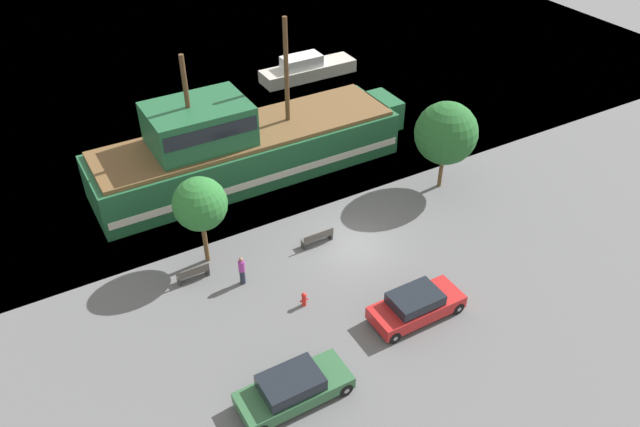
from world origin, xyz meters
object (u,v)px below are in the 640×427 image
at_px(parked_car_curb_mid, 293,388).
at_px(pedestrian_walking_near, 242,270).
at_px(moored_boat_dockside, 307,69).
at_px(fire_hydrant, 304,299).
at_px(pirate_ship, 242,147).
at_px(bench_promenade_east, 193,273).
at_px(bench_promenade_west, 318,237).
at_px(parked_car_curb_front, 416,305).

relative_size(parked_car_curb_mid, pedestrian_walking_near, 2.88).
distance_m(moored_boat_dockside, fire_hydrant, 25.94).
relative_size(pirate_ship, fire_hydrant, 26.45).
xyz_separation_m(fire_hydrant, pedestrian_walking_near, (-1.89, 2.86, 0.41)).
distance_m(pirate_ship, bench_promenade_east, 9.92).
bearing_deg(bench_promenade_west, fire_hydrant, -127.59).
bearing_deg(pirate_ship, parked_car_curb_front, -82.85).
height_order(pirate_ship, parked_car_curb_mid, pirate_ship).
bearing_deg(moored_boat_dockside, bench_promenade_west, -117.28).
height_order(pirate_ship, moored_boat_dockside, pirate_ship).
bearing_deg(pedestrian_walking_near, pirate_ship, 65.41).
distance_m(parked_car_curb_front, bench_promenade_west, 7.02).
distance_m(bench_promenade_east, pedestrian_walking_near, 2.51).
bearing_deg(fire_hydrant, bench_promenade_west, 52.41).
distance_m(pirate_ship, moored_boat_dockside, 14.99).
bearing_deg(parked_car_curb_mid, bench_promenade_east, 96.29).
bearing_deg(pirate_ship, bench_promenade_east, -128.98).
height_order(pirate_ship, fire_hydrant, pirate_ship).
xyz_separation_m(pirate_ship, pedestrian_walking_near, (-4.14, -9.05, -1.13)).
distance_m(parked_car_curb_front, parked_car_curb_mid, 7.22).
xyz_separation_m(pirate_ship, bench_promenade_west, (0.58, -8.24, -1.51)).
distance_m(parked_car_curb_mid, bench_promenade_east, 8.86).
height_order(parked_car_curb_mid, pedestrian_walking_near, pedestrian_walking_near).
distance_m(parked_car_curb_front, pedestrian_walking_near, 8.56).
bearing_deg(bench_promenade_west, parked_car_curb_front, -79.21).
bearing_deg(parked_car_curb_front, pedestrian_walking_near, 134.85).
relative_size(pirate_ship, parked_car_curb_mid, 4.32).
bearing_deg(bench_promenade_east, pirate_ship, 51.02).
bearing_deg(parked_car_curb_mid, parked_car_curb_front, 10.39).
bearing_deg(bench_promenade_west, pirate_ship, 94.06).
bearing_deg(parked_car_curb_front, bench_promenade_east, 137.09).
xyz_separation_m(parked_car_curb_front, pedestrian_walking_near, (-6.04, 6.07, 0.12)).
relative_size(parked_car_curb_front, bench_promenade_east, 2.78).
bearing_deg(moored_boat_dockside, fire_hydrant, -119.12).
relative_size(bench_promenade_east, pedestrian_walking_near, 0.99).
relative_size(moored_boat_dockside, bench_promenade_east, 4.91).
distance_m(moored_boat_dockside, parked_car_curb_front, 27.23).
distance_m(parked_car_curb_mid, pedestrian_walking_near, 7.45).
bearing_deg(fire_hydrant, pirate_ship, 79.32).
relative_size(bench_promenade_east, bench_promenade_west, 0.91).
xyz_separation_m(moored_boat_dockside, fire_hydrant, (-12.62, -22.66, -0.30)).
xyz_separation_m(bench_promenade_east, pedestrian_walking_near, (2.03, -1.43, 0.39)).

